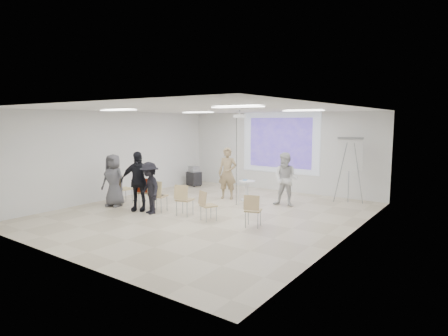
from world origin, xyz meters
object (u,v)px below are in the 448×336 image
Objects in this scene: flipchart_easel at (350,155)px; player_right at (286,177)px; audience_outer at (113,177)px; av_cart at (194,177)px; chair_left_mid at (145,190)px; audience_left at (138,177)px; laptop at (159,195)px; audience_mid at (150,185)px; chair_left_inner at (157,194)px; chair_far_left at (122,186)px; chair_center at (183,197)px; player_left at (227,170)px; chair_right_far at (252,208)px; pedestal_table at (247,189)px; chair_right_inner at (206,203)px.

player_right is at bearing -152.60° from flipchart_easel.
audience_outer is 4.41m from av_cart.
audience_left is (0.10, -0.38, 0.47)m from chair_left_mid.
laptop is 0.19× the size of audience_outer.
chair_left_mid is at bearing 167.05° from audience_mid.
audience_outer reaches higher than chair_left_inner.
laptop is 0.43× the size of av_cart.
chair_far_left is 2.80× the size of laptop.
chair_left_mid reaches higher than chair_center.
chair_left_inner is 0.93m from chair_center.
player_left is 2.38× the size of chair_right_far.
pedestal_table is at bearing 171.25° from player_right.
audience_mid is 0.93× the size of audience_outer.
chair_far_left reaches higher than chair_right_inner.
chair_left_mid is 0.86m from audience_mid.
audience_outer is (-2.27, -3.00, -0.09)m from player_left.
chair_left_mid is 0.72m from laptop.
audience_left reaches higher than chair_left_inner.
player_right is 1.99× the size of chair_left_inner.
pedestal_table is 0.76× the size of chair_left_inner.
audience_left is at bearing -165.38° from audience_mid.
player_right is 2.29× the size of chair_right_inner.
chair_right_inner is 1.79m from laptop.
audience_outer is at bearing -71.75° from av_cart.
audience_mid is at bearing -171.99° from chair_center.
chair_far_left is at bearing -171.48° from audience_mid.
pedestal_table is at bearing 88.06° from audience_mid.
flipchart_easel is (3.26, 4.40, 1.06)m from chair_center.
player_left is at bearing 62.63° from chair_left_inner.
chair_left_inner reaches higher than chair_center.
audience_mid is (-3.17, -0.49, 0.35)m from chair_right_far.
chair_far_left is 0.47× the size of audience_left.
audience_outer is at bearing -176.41° from chair_left_mid.
chair_left_mid is at bearing -158.06° from flipchart_easel.
player_right is 2.32× the size of av_cart.
audience_mid is (0.56, -0.06, -0.17)m from audience_left.
player_right is (1.43, 0.02, 0.55)m from pedestal_table.
audience_mid is 1.65m from audience_outer.
chair_right_inner reaches higher than av_cart.
chair_right_far reaches higher than chair_right_inner.
player_left reaches higher than pedestal_table.
chair_right_inner is at bearing -13.36° from chair_left_inner.
chair_far_left is 1.07× the size of chair_center.
pedestal_table is 0.35× the size of player_left.
player_left is at bearing -169.32° from pedestal_table.
chair_far_left is 0.45× the size of flipchart_easel.
audience_outer is (-2.63, -0.32, 0.39)m from chair_center.
player_right reaches higher than chair_left_inner.
flipchart_easel is (4.20, 4.42, 1.08)m from laptop.
audience_left is at bearing -146.43° from player_right.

